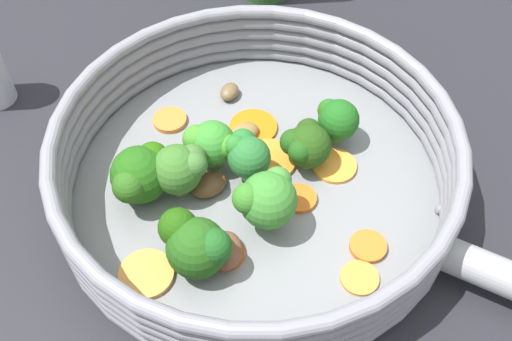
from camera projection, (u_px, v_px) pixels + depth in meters
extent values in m
plane|color=black|center=(256.00, 188.00, 0.52)|extent=(4.00, 4.00, 0.00)
cylinder|color=gray|center=(256.00, 185.00, 0.52)|extent=(0.32, 0.32, 0.01)
torus|color=gray|center=(256.00, 177.00, 0.51)|extent=(0.33, 0.33, 0.01)
torus|color=gray|center=(256.00, 168.00, 0.50)|extent=(0.33, 0.33, 0.01)
torus|color=gray|center=(256.00, 158.00, 0.49)|extent=(0.33, 0.33, 0.01)
torus|color=gray|center=(256.00, 148.00, 0.48)|extent=(0.33, 0.33, 0.01)
torus|color=gray|center=(256.00, 138.00, 0.47)|extent=(0.33, 0.33, 0.01)
sphere|color=gray|center=(407.00, 291.00, 0.44)|extent=(0.01, 0.01, 0.01)
sphere|color=gray|center=(440.00, 209.00, 0.49)|extent=(0.01, 0.01, 0.01)
cylinder|color=orange|center=(272.00, 161.00, 0.52)|extent=(0.05, 0.05, 0.00)
cylinder|color=orange|center=(170.00, 120.00, 0.55)|extent=(0.04, 0.04, 0.00)
cylinder|color=orange|center=(368.00, 246.00, 0.47)|extent=(0.04, 0.04, 0.00)
cylinder|color=orange|center=(226.00, 253.00, 0.47)|extent=(0.04, 0.04, 0.00)
cylinder|color=orange|center=(335.00, 166.00, 0.52)|extent=(0.05, 0.05, 0.00)
cylinder|color=orange|center=(360.00, 278.00, 0.45)|extent=(0.04, 0.04, 0.00)
cylinder|color=#EF9D40|center=(146.00, 274.00, 0.46)|extent=(0.05, 0.05, 0.00)
cylinder|color=orange|center=(253.00, 127.00, 0.55)|extent=(0.06, 0.06, 0.00)
cylinder|color=orange|center=(301.00, 197.00, 0.50)|extent=(0.03, 0.03, 0.00)
cylinder|color=#6C945F|center=(268.00, 217.00, 0.48)|extent=(0.01, 0.01, 0.02)
sphere|color=#38812D|center=(268.00, 200.00, 0.46)|extent=(0.05, 0.05, 0.05)
sphere|color=#347724|center=(248.00, 198.00, 0.45)|extent=(0.02, 0.02, 0.02)
sphere|color=#418332|center=(278.00, 181.00, 0.46)|extent=(0.02, 0.02, 0.02)
cylinder|color=#6CA55B|center=(307.00, 159.00, 0.52)|extent=(0.01, 0.01, 0.01)
sphere|color=#224812|center=(309.00, 146.00, 0.51)|extent=(0.04, 0.04, 0.04)
sphere|color=#1D4F15|center=(300.00, 151.00, 0.49)|extent=(0.02, 0.02, 0.02)
sphere|color=#214113|center=(309.00, 131.00, 0.51)|extent=(0.02, 0.02, 0.02)
sphere|color=#1E4B14|center=(293.00, 142.00, 0.51)|extent=(0.02, 0.02, 0.02)
cylinder|color=#6C9251|center=(180.00, 185.00, 0.50)|extent=(0.01, 0.01, 0.02)
sphere|color=#376D27|center=(177.00, 169.00, 0.48)|extent=(0.04, 0.04, 0.04)
sphere|color=#3D6E2F|center=(194.00, 165.00, 0.48)|extent=(0.02, 0.02, 0.02)
sphere|color=#3C6B2C|center=(193.00, 158.00, 0.48)|extent=(0.02, 0.02, 0.02)
cylinder|color=#7EAE61|center=(143.00, 189.00, 0.50)|extent=(0.01, 0.01, 0.01)
sphere|color=#205A14|center=(140.00, 175.00, 0.49)|extent=(0.05, 0.05, 0.05)
sphere|color=#2A5D18|center=(129.00, 186.00, 0.47)|extent=(0.03, 0.03, 0.03)
sphere|color=#275E0B|center=(153.00, 158.00, 0.49)|extent=(0.03, 0.03, 0.03)
cylinder|color=#84A668|center=(195.00, 259.00, 0.46)|extent=(0.01, 0.01, 0.01)
sphere|color=#225516|center=(193.00, 246.00, 0.44)|extent=(0.05, 0.05, 0.05)
sphere|color=#1D581E|center=(213.00, 247.00, 0.43)|extent=(0.03, 0.03, 0.03)
sphere|color=#20500D|center=(178.00, 227.00, 0.45)|extent=(0.03, 0.03, 0.03)
sphere|color=#1B5F0D|center=(214.00, 246.00, 0.44)|extent=(0.03, 0.03, 0.03)
cylinder|color=#76A55B|center=(251.00, 169.00, 0.51)|extent=(0.01, 0.01, 0.02)
sphere|color=#276B2E|center=(251.00, 155.00, 0.49)|extent=(0.04, 0.04, 0.04)
sphere|color=#236F2D|center=(243.00, 142.00, 0.50)|extent=(0.02, 0.02, 0.02)
sphere|color=#287229|center=(238.00, 142.00, 0.49)|extent=(0.02, 0.02, 0.02)
cylinder|color=#769F55|center=(336.00, 134.00, 0.54)|extent=(0.01, 0.01, 0.02)
sphere|color=#1C5D19|center=(339.00, 120.00, 0.52)|extent=(0.04, 0.04, 0.04)
sphere|color=#1F5F22|center=(329.00, 110.00, 0.52)|extent=(0.02, 0.02, 0.02)
sphere|color=#225C11|center=(327.00, 110.00, 0.52)|extent=(0.02, 0.02, 0.02)
cylinder|color=#8BB363|center=(214.00, 157.00, 0.52)|extent=(0.01, 0.01, 0.02)
sphere|color=#36862C|center=(213.00, 143.00, 0.50)|extent=(0.04, 0.04, 0.04)
sphere|color=#3C8D23|center=(223.00, 149.00, 0.49)|extent=(0.02, 0.02, 0.02)
sphere|color=#3F8928|center=(197.00, 139.00, 0.50)|extent=(0.02, 0.02, 0.02)
ellipsoid|color=brown|center=(226.00, 251.00, 0.46)|extent=(0.04, 0.04, 0.01)
ellipsoid|color=brown|center=(209.00, 185.00, 0.50)|extent=(0.04, 0.04, 0.01)
ellipsoid|color=brown|center=(229.00, 92.00, 0.57)|extent=(0.02, 0.02, 0.01)
ellipsoid|color=olive|center=(244.00, 132.00, 0.54)|extent=(0.03, 0.03, 0.01)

